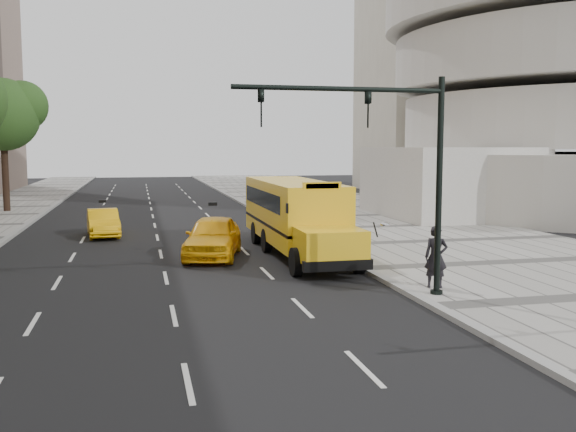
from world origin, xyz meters
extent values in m
plane|color=black|center=(0.00, 0.00, 0.00)|extent=(140.00, 140.00, 0.00)
cube|color=#9A9892|center=(12.00, 0.00, 0.07)|extent=(12.00, 140.00, 0.15)
cube|color=gray|center=(6.00, 0.00, 0.07)|extent=(0.30, 140.00, 0.15)
cube|color=beige|center=(28.00, 34.00, 17.50)|extent=(14.00, 12.00, 35.00)
cube|color=silver|center=(17.00, 10.00, 2.20)|extent=(8.00, 10.00, 4.40)
cylinder|color=black|center=(-10.50, 19.26, 2.92)|extent=(0.44, 0.44, 5.84)
sphere|color=#1F3F15|center=(-10.50, 19.26, 6.57)|extent=(4.81, 4.81, 4.81)
sphere|color=#1F3F15|center=(-9.30, 19.56, 7.17)|extent=(3.37, 3.37, 3.37)
cube|color=yellow|center=(4.50, -0.55, 1.77)|extent=(2.50, 9.00, 2.45)
cube|color=yellow|center=(4.50, -6.05, 1.10)|extent=(2.20, 2.00, 1.10)
cube|color=black|center=(4.50, -6.93, 0.55)|extent=(2.38, 0.25, 0.35)
cube|color=black|center=(4.50, -0.55, 1.25)|extent=(2.52, 9.00, 0.12)
cube|color=black|center=(4.50, -4.99, 2.25)|extent=(2.05, 0.10, 0.90)
cube|color=black|center=(4.50, -0.05, 2.25)|extent=(2.52, 7.50, 0.70)
cube|color=yellow|center=(4.50, -5.00, 3.05)|extent=(1.40, 0.12, 0.28)
ellipsoid|color=silver|center=(6.02, -7.45, 1.90)|extent=(0.32, 0.32, 0.14)
cylinder|color=black|center=(5.78, -7.23, 1.70)|extent=(0.36, 0.47, 0.58)
cylinder|color=black|center=(3.37, -5.75, 0.50)|extent=(0.30, 1.00, 1.00)
cylinder|color=black|center=(5.63, -5.75, 0.50)|extent=(0.30, 1.00, 1.00)
cylinder|color=black|center=(3.37, -0.55, 0.50)|extent=(0.30, 1.00, 1.00)
cylinder|color=black|center=(5.63, -0.55, 0.50)|extent=(0.30, 1.00, 1.00)
cylinder|color=black|center=(3.37, 1.95, 0.50)|extent=(0.30, 1.00, 1.00)
cylinder|color=black|center=(5.63, 1.95, 0.50)|extent=(0.30, 1.00, 1.00)
imported|color=#FFB80E|center=(1.04, -1.28, 0.84)|extent=(3.12, 5.25, 1.67)
imported|color=#FFB80E|center=(-3.59, 6.06, 0.68)|extent=(1.87, 4.24, 1.36)
imported|color=black|center=(6.96, -9.05, 1.10)|extent=(0.81, 0.68, 1.89)
cylinder|color=black|center=(6.60, -9.86, 3.20)|extent=(0.18, 0.18, 6.40)
cylinder|color=black|center=(6.60, -9.86, 0.12)|extent=(0.36, 0.36, 0.25)
cylinder|color=black|center=(3.60, -9.86, 6.00)|extent=(6.00, 0.14, 0.14)
imported|color=black|center=(4.40, -9.86, 5.45)|extent=(0.16, 0.20, 1.00)
imported|color=black|center=(1.40, -9.86, 5.45)|extent=(0.16, 0.20, 1.00)
camera|label=1|loc=(-1.81, -26.79, 4.43)|focal=40.00mm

